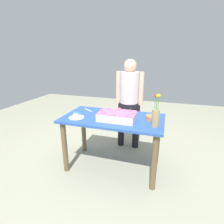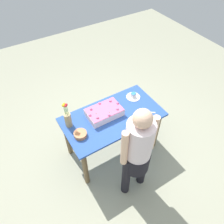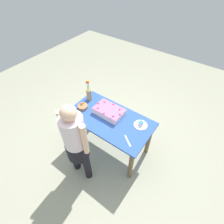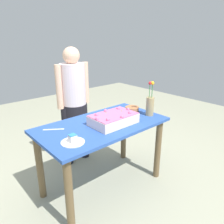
{
  "view_description": "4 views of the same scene",
  "coord_description": "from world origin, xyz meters",
  "px_view_note": "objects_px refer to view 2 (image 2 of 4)",
  "views": [
    {
      "loc": [
        -0.65,
        2.08,
        1.55
      ],
      "look_at": [
        0.02,
        -0.02,
        0.83
      ],
      "focal_mm": 28.0,
      "sensor_mm": 36.0,
      "label": 1
    },
    {
      "loc": [
        -1.03,
        -1.66,
        2.92
      ],
      "look_at": [
        -0.02,
        -0.01,
        0.86
      ],
      "focal_mm": 35.0,
      "sensor_mm": 36.0,
      "label": 2
    },
    {
      "loc": [
        1.09,
        -1.46,
        2.77
      ],
      "look_at": [
        0.01,
        0.04,
        0.87
      ],
      "focal_mm": 28.0,
      "sensor_mm": 36.0,
      "label": 3
    },
    {
      "loc": [
        1.29,
        1.62,
        1.62
      ],
      "look_at": [
        -0.09,
        0.04,
        0.87
      ],
      "focal_mm": 35.0,
      "sensor_mm": 36.0,
      "label": 4
    }
  ],
  "objects_px": {
    "serving_plate_with_slice": "(133,96)",
    "flower_vase": "(68,119)",
    "cake_knife": "(148,112)",
    "person_standing": "(138,151)",
    "sheet_cake": "(104,112)",
    "fruit_bowl": "(80,134)"
  },
  "relations": [
    {
      "from": "serving_plate_with_slice",
      "to": "person_standing",
      "type": "bearing_deg",
      "value": -122.77
    },
    {
      "from": "sheet_cake",
      "to": "person_standing",
      "type": "distance_m",
      "value": 0.74
    },
    {
      "from": "flower_vase",
      "to": "cake_knife",
      "type": "bearing_deg",
      "value": -19.23
    },
    {
      "from": "serving_plate_with_slice",
      "to": "flower_vase",
      "type": "height_order",
      "value": "flower_vase"
    },
    {
      "from": "fruit_bowl",
      "to": "serving_plate_with_slice",
      "type": "bearing_deg",
      "value": 13.45
    },
    {
      "from": "serving_plate_with_slice",
      "to": "cake_knife",
      "type": "relative_size",
      "value": 1.01
    },
    {
      "from": "flower_vase",
      "to": "fruit_bowl",
      "type": "bearing_deg",
      "value": -77.29
    },
    {
      "from": "serving_plate_with_slice",
      "to": "fruit_bowl",
      "type": "xyz_separation_m",
      "value": [
        -0.96,
        -0.23,
        0.01
      ]
    },
    {
      "from": "flower_vase",
      "to": "person_standing",
      "type": "bearing_deg",
      "value": -59.64
    },
    {
      "from": "serving_plate_with_slice",
      "to": "cake_knife",
      "type": "bearing_deg",
      "value": -90.79
    },
    {
      "from": "sheet_cake",
      "to": "flower_vase",
      "type": "bearing_deg",
      "value": 170.65
    },
    {
      "from": "cake_knife",
      "to": "flower_vase",
      "type": "relative_size",
      "value": 0.52
    },
    {
      "from": "sheet_cake",
      "to": "cake_knife",
      "type": "bearing_deg",
      "value": -27.27
    },
    {
      "from": "sheet_cake",
      "to": "cake_knife",
      "type": "relative_size",
      "value": 2.3
    },
    {
      "from": "serving_plate_with_slice",
      "to": "person_standing",
      "type": "relative_size",
      "value": 0.14
    },
    {
      "from": "sheet_cake",
      "to": "person_standing",
      "type": "xyz_separation_m",
      "value": [
        0.0,
        -0.74,
        0.04
      ]
    },
    {
      "from": "fruit_bowl",
      "to": "sheet_cake",
      "type": "bearing_deg",
      "value": 19.0
    },
    {
      "from": "person_standing",
      "to": "cake_knife",
      "type": "bearing_deg",
      "value": -48.24
    },
    {
      "from": "flower_vase",
      "to": "person_standing",
      "type": "xyz_separation_m",
      "value": [
        0.48,
        -0.82,
        -0.03
      ]
    },
    {
      "from": "cake_knife",
      "to": "serving_plate_with_slice",
      "type": "bearing_deg",
      "value": 124.24
    },
    {
      "from": "flower_vase",
      "to": "fruit_bowl",
      "type": "relative_size",
      "value": 2.38
    },
    {
      "from": "flower_vase",
      "to": "person_standing",
      "type": "height_order",
      "value": "person_standing"
    }
  ]
}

